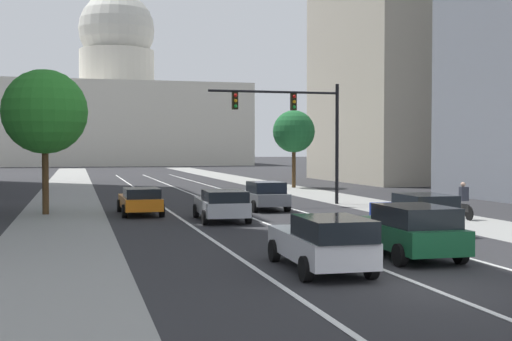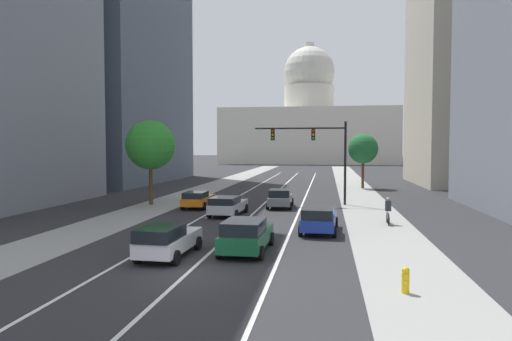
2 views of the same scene
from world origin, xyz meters
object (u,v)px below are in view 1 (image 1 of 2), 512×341
(car_green, at_px, (408,230))
(car_gray, at_px, (264,195))
(street_tree_near_left, at_px, (45,112))
(car_white, at_px, (323,242))
(car_orange, at_px, (140,200))
(cyclist, at_px, (463,201))
(street_tree_mid_right, at_px, (294,132))
(car_blue, at_px, (416,212))
(car_silver, at_px, (222,204))
(capitol_building, at_px, (117,110))
(traffic_signal_mast, at_px, (299,118))

(car_green, bearing_deg, car_gray, 1.42)
(street_tree_near_left, bearing_deg, car_white, -66.80)
(car_white, distance_m, car_orange, 17.01)
(car_orange, height_order, cyclist, cyclist)
(car_orange, xyz_separation_m, street_tree_mid_right, (14.43, 19.94, 3.93))
(car_blue, xyz_separation_m, cyclist, (4.28, 3.53, 0.06))
(car_silver, height_order, cyclist, cyclist)
(car_white, bearing_deg, car_silver, 1.82)
(car_green, bearing_deg, car_silver, 17.76)
(capitol_building, height_order, car_silver, capitol_building)
(car_green, bearing_deg, street_tree_mid_right, -11.22)
(capitol_building, bearing_deg, traffic_signal_mast, -87.44)
(car_white, xyz_separation_m, car_orange, (-3.27, 16.70, -0.08))
(car_silver, bearing_deg, car_white, -177.25)
(car_gray, relative_size, car_green, 0.88)
(car_blue, relative_size, car_gray, 1.11)
(car_white, xyz_separation_m, car_gray, (3.29, 17.62, -0.01))
(car_orange, bearing_deg, traffic_signal_mast, -69.35)
(capitol_building, xyz_separation_m, car_green, (1.63, -118.87, -10.17))
(car_white, distance_m, car_blue, 9.68)
(car_blue, height_order, car_silver, car_blue)
(traffic_signal_mast, height_order, street_tree_mid_right, traffic_signal_mast)
(capitol_building, relative_size, traffic_signal_mast, 6.39)
(car_white, relative_size, car_gray, 1.09)
(cyclist, bearing_deg, car_silver, 80.33)
(street_tree_near_left, bearing_deg, street_tree_mid_right, 44.40)
(cyclist, bearing_deg, capitol_building, 6.28)
(car_silver, xyz_separation_m, street_tree_mid_right, (11.17, 23.84, 3.89))
(street_tree_near_left, bearing_deg, car_orange, -17.40)
(cyclist, bearing_deg, car_orange, 68.30)
(car_green, xyz_separation_m, cyclist, (7.55, 9.09, 0.02))
(car_orange, xyz_separation_m, traffic_signal_mast, (9.39, 3.66, 4.30))
(car_orange, height_order, street_tree_near_left, street_tree_near_left)
(car_green, bearing_deg, traffic_signal_mast, -7.16)
(car_silver, relative_size, car_orange, 0.99)
(car_blue, distance_m, street_tree_near_left, 18.53)
(capitol_building, bearing_deg, street_tree_near_left, -95.25)
(car_orange, bearing_deg, car_gray, -82.62)
(car_green, bearing_deg, capitol_building, 2.24)
(car_blue, bearing_deg, street_tree_mid_right, -6.34)
(car_gray, height_order, car_silver, car_gray)
(car_gray, distance_m, cyclist, 10.26)
(cyclist, height_order, street_tree_near_left, street_tree_near_left)
(capitol_building, xyz_separation_m, car_orange, (-4.91, -103.74, -10.28))
(car_white, height_order, car_green, car_green)
(street_tree_mid_right, bearing_deg, car_orange, -125.90)
(car_silver, relative_size, traffic_signal_mast, 0.60)
(car_blue, distance_m, street_tree_mid_right, 30.11)
(car_blue, bearing_deg, car_orange, 48.29)
(street_tree_near_left, bearing_deg, car_blue, -37.48)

